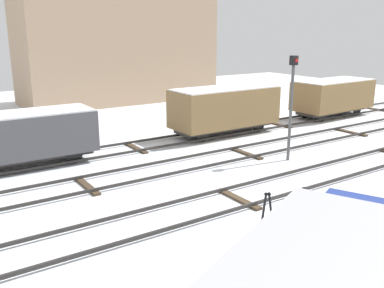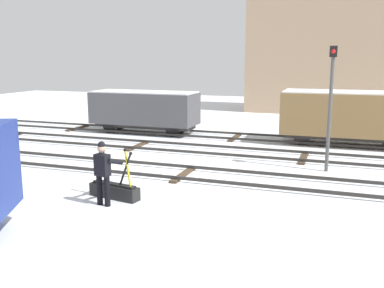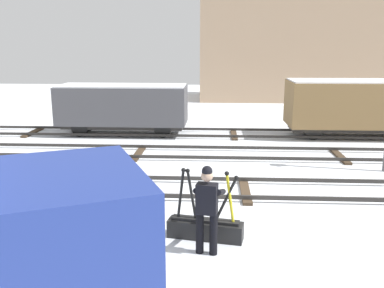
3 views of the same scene
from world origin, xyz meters
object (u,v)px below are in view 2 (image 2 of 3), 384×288
(rail_worker, at_px, (103,170))
(freight_car_far_end, at_px, (347,115))
(switch_lever_frame, at_px, (114,189))
(freight_car_mid_siding, at_px, (144,109))
(signal_post, at_px, (331,97))

(rail_worker, distance_m, freight_car_far_end, 12.07)
(switch_lever_frame, height_order, freight_car_far_end, freight_car_far_end)
(freight_car_mid_siding, bearing_deg, freight_car_far_end, 0.42)
(signal_post, relative_size, freight_car_far_end, 0.75)
(rail_worker, bearing_deg, freight_car_far_end, 71.41)
(switch_lever_frame, relative_size, rail_worker, 0.91)
(signal_post, bearing_deg, freight_car_mid_siding, 151.57)
(rail_worker, relative_size, freight_car_far_end, 0.31)
(freight_car_mid_siding, distance_m, freight_car_far_end, 9.76)
(switch_lever_frame, distance_m, signal_post, 7.66)
(freight_car_far_end, bearing_deg, signal_post, -97.16)
(switch_lever_frame, relative_size, freight_car_mid_siding, 0.29)
(rail_worker, bearing_deg, freight_car_mid_siding, 120.90)
(rail_worker, height_order, signal_post, signal_post)
(freight_car_far_end, bearing_deg, switch_lever_frame, -121.66)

